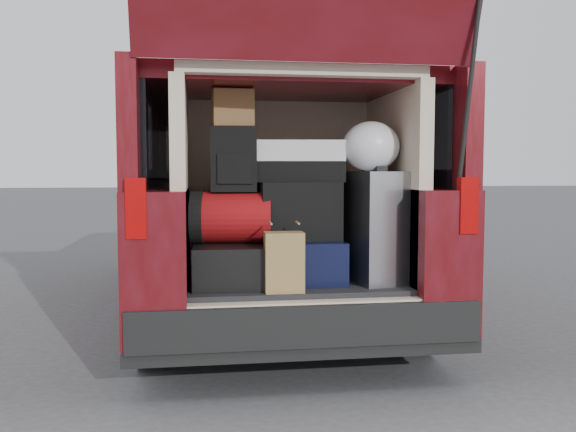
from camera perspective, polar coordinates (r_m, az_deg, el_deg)
name	(u,v)px	position (r m, az deg, el deg)	size (l,w,h in m)	color
ground	(298,379)	(3.64, 0.92, -15.04)	(80.00, 80.00, 0.00)	#3C3C3E
minivan	(264,204)	(5.28, -2.29, 1.10)	(1.90, 5.35, 2.77)	black
load_floor	(291,321)	(3.82, 0.26, -9.79)	(1.24, 1.05, 0.55)	black
black_hardshell	(232,263)	(3.56, -5.29, -4.42)	(0.43, 0.59, 0.24)	black
navy_hardshell	(299,259)	(3.65, 1.05, -4.08)	(0.47, 0.57, 0.25)	black
silver_roller	(374,227)	(3.62, 8.05, -0.99)	(0.27, 0.43, 0.65)	silver
kraft_bag	(284,262)	(3.29, -0.37, -4.33)	(0.21, 0.13, 0.32)	#9C7D46
red_duffel	(231,217)	(3.55, -5.32, -0.12)	(0.46, 0.30, 0.30)	maroon
black_soft_case	(299,211)	(3.60, 0.99, 0.51)	(0.47, 0.28, 0.34)	black
backpack	(234,159)	(3.54, -5.07, 5.32)	(0.26, 0.16, 0.38)	black
twotone_duffel	(298,161)	(3.65, 0.96, 5.14)	(0.54, 0.28, 0.24)	white
grocery_sack_lower	(233,109)	(3.60, -5.22, 9.97)	(0.23, 0.19, 0.21)	brown
plastic_bag_right	(371,146)	(3.61, 7.76, 6.47)	(0.34, 0.31, 0.29)	silver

